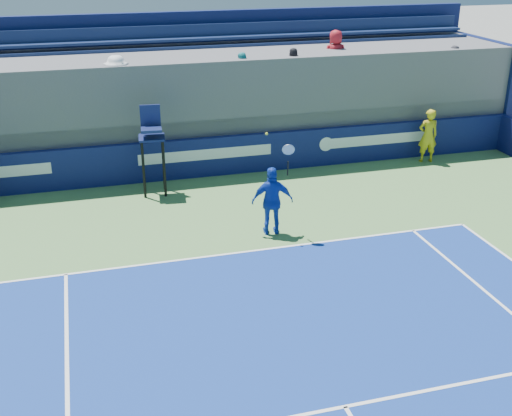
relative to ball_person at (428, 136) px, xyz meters
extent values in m
imported|color=gold|center=(0.00, 0.00, 0.00)|extent=(0.67, 0.49, 1.71)
cube|color=white|center=(-7.05, -4.64, -0.85)|extent=(10.97, 0.07, 0.00)
cube|color=white|center=(-7.05, -10.13, -0.85)|extent=(8.23, 0.07, 0.00)
cube|color=#0D144B|center=(-7.05, 0.57, -0.27)|extent=(20.40, 0.20, 1.20)
cube|color=white|center=(-7.05, 0.47, -0.15)|extent=(4.00, 0.01, 0.32)
cube|color=white|center=(-1.55, 0.47, -0.15)|extent=(3.60, 0.01, 0.32)
cylinder|color=white|center=(-3.25, 0.46, -0.15)|extent=(0.44, 0.01, 0.44)
cylinder|color=black|center=(-9.01, -0.68, -0.07)|extent=(0.08, 0.08, 1.60)
cylinder|color=black|center=(-8.45, -0.73, -0.07)|extent=(0.08, 0.08, 1.60)
cylinder|color=black|center=(-8.96, -0.12, -0.07)|extent=(0.08, 0.08, 1.60)
cylinder|color=black|center=(-8.40, -0.18, -0.07)|extent=(0.08, 0.08, 1.60)
cube|color=#0E1749|center=(-8.71, -0.43, 0.76)|extent=(0.76, 0.76, 0.06)
cube|color=#141E4C|center=(-8.72, -0.53, 1.01)|extent=(0.59, 0.50, 0.08)
cube|color=#141B4D|center=(-8.68, -0.17, 1.31)|extent=(0.55, 0.11, 0.60)
imported|color=#163BB3|center=(-6.31, -3.84, -0.01)|extent=(1.05, 0.59, 1.69)
cylinder|color=black|center=(-5.99, -3.98, 0.83)|extent=(0.07, 0.16, 0.39)
torus|color=#BABABE|center=(-6.00, -4.05, 1.31)|extent=(0.31, 0.19, 0.29)
cylinder|color=silver|center=(-6.00, -4.05, 1.31)|extent=(0.26, 0.14, 0.24)
sphere|color=yellow|center=(-6.48, -3.89, 1.68)|extent=(0.07, 0.07, 0.07)
cube|color=#505055|center=(-7.05, 2.47, 0.82)|extent=(20.40, 3.60, 3.38)
cube|color=#505055|center=(-7.05, 1.12, 0.61)|extent=(20.40, 0.90, 0.55)
cube|color=#14234B|center=(-7.05, 1.02, 1.08)|extent=(20.00, 0.45, 0.08)
cube|color=#14234B|center=(-7.05, 1.27, 1.28)|extent=(20.00, 0.06, 0.45)
cube|color=#505055|center=(-7.05, 2.02, 1.16)|extent=(20.40, 0.90, 0.55)
cube|color=#14234B|center=(-7.05, 1.92, 1.63)|extent=(20.00, 0.45, 0.08)
cube|color=#14234B|center=(-7.05, 2.17, 1.83)|extent=(20.00, 0.06, 0.45)
cube|color=#505055|center=(-7.05, 2.92, 1.71)|extent=(20.40, 0.90, 0.55)
cube|color=#14234B|center=(-7.05, 2.82, 2.18)|extent=(20.00, 0.45, 0.08)
cube|color=#14234B|center=(-7.05, 3.07, 2.38)|extent=(20.00, 0.06, 0.45)
cube|color=#505055|center=(-7.05, 3.82, 2.26)|extent=(20.40, 0.90, 0.55)
cube|color=#14234B|center=(-7.05, 3.72, 2.73)|extent=(20.00, 0.45, 0.08)
cube|color=#14234B|center=(-7.05, 3.97, 2.93)|extent=(20.00, 0.06, 0.45)
cube|color=#0C1647|center=(-7.05, 4.42, 1.33)|extent=(20.80, 0.30, 4.40)
cube|color=#0C1647|center=(3.30, 2.47, 0.83)|extent=(0.30, 3.90, 3.40)
imported|color=silver|center=(-9.40, 1.07, 1.83)|extent=(1.26, 0.81, 1.86)
imported|color=teal|center=(-5.74, 1.07, 1.79)|extent=(1.09, 0.57, 1.78)
imported|color=#A41720|center=(-2.47, 1.97, 2.27)|extent=(0.84, 0.59, 1.64)
imported|color=black|center=(1.24, 1.07, 1.75)|extent=(0.64, 0.45, 1.69)
imported|color=black|center=(-4.16, 1.07, 1.82)|extent=(1.16, 0.73, 1.83)
camera|label=1|loc=(-10.48, -17.34, 5.82)|focal=45.00mm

